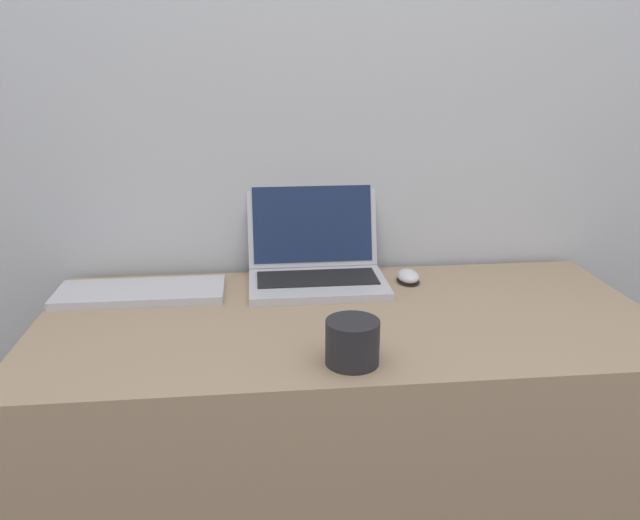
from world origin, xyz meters
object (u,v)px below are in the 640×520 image
(laptop, at_px, (316,258))
(computer_mouse, at_px, (408,277))
(external_keyboard, at_px, (141,292))
(drink_cup, at_px, (352,341))

(laptop, bearing_deg, computer_mouse, -8.52)
(external_keyboard, bearing_deg, computer_mouse, 2.58)
(laptop, distance_m, external_keyboard, 0.45)
(drink_cup, xyz_separation_m, computer_mouse, (0.22, 0.44, -0.03))
(laptop, xyz_separation_m, computer_mouse, (0.24, -0.04, -0.05))
(computer_mouse, bearing_deg, laptop, 171.48)
(computer_mouse, relative_size, external_keyboard, 0.21)
(laptop, height_order, computer_mouse, laptop)
(drink_cup, distance_m, external_keyboard, 0.62)
(laptop, bearing_deg, drink_cup, -87.17)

